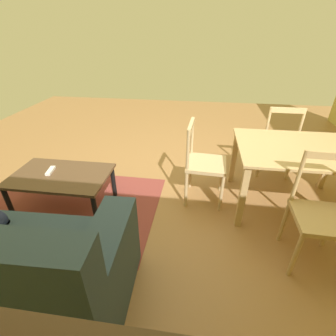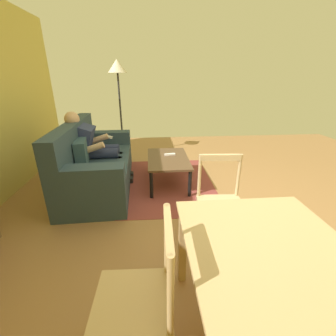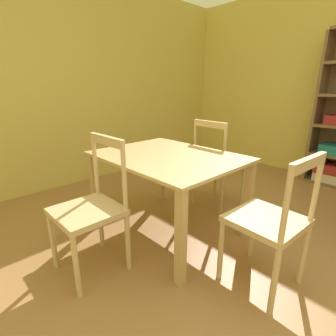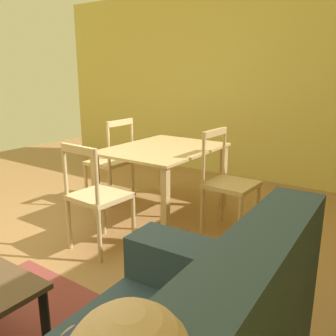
{
  "view_description": "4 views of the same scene",
  "coord_description": "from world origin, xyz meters",
  "px_view_note": "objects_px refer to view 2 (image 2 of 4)",
  "views": [
    {
      "loc": [
        -0.25,
        2.59,
        1.76
      ],
      "look_at": [
        -0.05,
        1.14,
        0.9
      ],
      "focal_mm": 25.79,
      "sensor_mm": 36.0,
      "label": 1
    },
    {
      "loc": [
        -2.14,
        0.89,
        1.6
      ],
      "look_at": [
        1.17,
        0.62,
        0.25
      ],
      "focal_mm": 24.53,
      "sensor_mm": 36.0,
      "label": 2
    },
    {
      "loc": [
        0.26,
        -1.2,
        1.27
      ],
      "look_at": [
        -1.25,
        0.24,
        0.6
      ],
      "focal_mm": 27.32,
      "sensor_mm": 36.0,
      "label": 3
    },
    {
      "loc": [
        1.65,
        2.31,
        1.45
      ],
      "look_at": [
        -0.05,
        1.14,
        0.9
      ],
      "focal_mm": 38.58,
      "sensor_mm": 36.0,
      "label": 4
    }
  ],
  "objects_px": {
    "dining_table": "(274,272)",
    "floor_lamp": "(118,76)",
    "dining_chair_near_wall": "(139,301)",
    "couch": "(95,165)",
    "coffee_table": "(168,161)",
    "dining_chair_facing_couch": "(221,205)",
    "tv_remote": "(170,154)",
    "person_lounging": "(94,146)"
  },
  "relations": [
    {
      "from": "tv_remote",
      "to": "dining_chair_near_wall",
      "type": "height_order",
      "value": "dining_chair_near_wall"
    },
    {
      "from": "dining_chair_facing_couch",
      "to": "dining_table",
      "type": "bearing_deg",
      "value": 179.89
    },
    {
      "from": "tv_remote",
      "to": "floor_lamp",
      "type": "distance_m",
      "value": 1.97
    },
    {
      "from": "person_lounging",
      "to": "dining_chair_facing_couch",
      "type": "height_order",
      "value": "person_lounging"
    },
    {
      "from": "tv_remote",
      "to": "dining_chair_near_wall",
      "type": "distance_m",
      "value": 2.58
    },
    {
      "from": "dining_chair_facing_couch",
      "to": "person_lounging",
      "type": "bearing_deg",
      "value": 42.46
    },
    {
      "from": "couch",
      "to": "dining_chair_facing_couch",
      "type": "height_order",
      "value": "couch"
    },
    {
      "from": "tv_remote",
      "to": "dining_chair_facing_couch",
      "type": "height_order",
      "value": "dining_chair_facing_couch"
    },
    {
      "from": "dining_chair_near_wall",
      "to": "dining_chair_facing_couch",
      "type": "distance_m",
      "value": 1.19
    },
    {
      "from": "couch",
      "to": "tv_remote",
      "type": "bearing_deg",
      "value": -82.81
    },
    {
      "from": "dining_chair_facing_couch",
      "to": "floor_lamp",
      "type": "distance_m",
      "value": 3.38
    },
    {
      "from": "person_lounging",
      "to": "tv_remote",
      "type": "xyz_separation_m",
      "value": [
        -0.03,
        -1.17,
        -0.15
      ]
    },
    {
      "from": "floor_lamp",
      "to": "couch",
      "type": "bearing_deg",
      "value": 169.65
    },
    {
      "from": "dining_table",
      "to": "dining_chair_facing_couch",
      "type": "relative_size",
      "value": 1.32
    },
    {
      "from": "couch",
      "to": "tv_remote",
      "type": "relative_size",
      "value": 11.76
    },
    {
      "from": "floor_lamp",
      "to": "coffee_table",
      "type": "bearing_deg",
      "value": -150.18
    },
    {
      "from": "dining_chair_near_wall",
      "to": "floor_lamp",
      "type": "bearing_deg",
      "value": 7.03
    },
    {
      "from": "dining_table",
      "to": "tv_remote",
      "type": "bearing_deg",
      "value": 7.44
    },
    {
      "from": "couch",
      "to": "coffee_table",
      "type": "xyz_separation_m",
      "value": [
        0.02,
        -1.11,
        0.02
      ]
    },
    {
      "from": "dining_table",
      "to": "dining_chair_near_wall",
      "type": "distance_m",
      "value": 0.75
    },
    {
      "from": "floor_lamp",
      "to": "dining_chair_facing_couch",
      "type": "bearing_deg",
      "value": -157.63
    },
    {
      "from": "person_lounging",
      "to": "dining_chair_near_wall",
      "type": "distance_m",
      "value": 2.69
    },
    {
      "from": "dining_chair_near_wall",
      "to": "floor_lamp",
      "type": "relative_size",
      "value": 0.5
    },
    {
      "from": "person_lounging",
      "to": "tv_remote",
      "type": "height_order",
      "value": "person_lounging"
    },
    {
      "from": "tv_remote",
      "to": "dining_table",
      "type": "height_order",
      "value": "dining_table"
    },
    {
      "from": "dining_chair_near_wall",
      "to": "floor_lamp",
      "type": "xyz_separation_m",
      "value": [
        3.88,
        0.48,
        1.12
      ]
    },
    {
      "from": "person_lounging",
      "to": "coffee_table",
      "type": "height_order",
      "value": "person_lounging"
    },
    {
      "from": "dining_chair_facing_couch",
      "to": "floor_lamp",
      "type": "xyz_separation_m",
      "value": [
        2.95,
        1.21,
        1.13
      ]
    },
    {
      "from": "dining_table",
      "to": "floor_lamp",
      "type": "bearing_deg",
      "value": 17.34
    },
    {
      "from": "couch",
      "to": "dining_chair_facing_couch",
      "type": "distance_m",
      "value": 2.09
    },
    {
      "from": "floor_lamp",
      "to": "dining_chair_near_wall",
      "type": "bearing_deg",
      "value": -172.97
    },
    {
      "from": "person_lounging",
      "to": "dining_table",
      "type": "xyz_separation_m",
      "value": [
        -2.58,
        -1.5,
        0.03
      ]
    },
    {
      "from": "coffee_table",
      "to": "dining_chair_near_wall",
      "type": "bearing_deg",
      "value": 171.56
    },
    {
      "from": "coffee_table",
      "to": "dining_table",
      "type": "height_order",
      "value": "dining_table"
    },
    {
      "from": "dining_chair_near_wall",
      "to": "floor_lamp",
      "type": "distance_m",
      "value": 4.07
    },
    {
      "from": "couch",
      "to": "person_lounging",
      "type": "distance_m",
      "value": 0.29
    },
    {
      "from": "tv_remote",
      "to": "dining_chair_facing_couch",
      "type": "bearing_deg",
      "value": -178.04
    },
    {
      "from": "couch",
      "to": "dining_table",
      "type": "xyz_separation_m",
      "value": [
        -2.4,
        -1.48,
        0.26
      ]
    },
    {
      "from": "person_lounging",
      "to": "floor_lamp",
      "type": "distance_m",
      "value": 1.67
    },
    {
      "from": "couch",
      "to": "floor_lamp",
      "type": "relative_size",
      "value": 1.06
    },
    {
      "from": "couch",
      "to": "coffee_table",
      "type": "distance_m",
      "value": 1.11
    },
    {
      "from": "dining_chair_near_wall",
      "to": "couch",
      "type": "bearing_deg",
      "value": 17.31
    }
  ]
}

